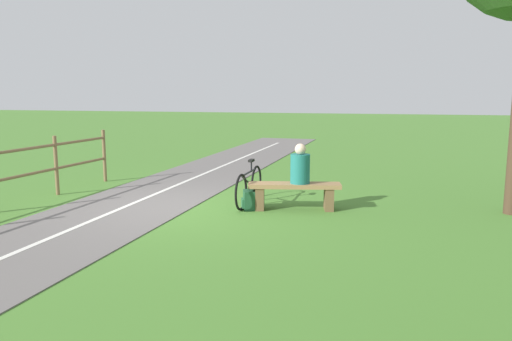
{
  "coord_description": "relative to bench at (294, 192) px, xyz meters",
  "views": [
    {
      "loc": [
        -3.68,
        8.77,
        2.23
      ],
      "look_at": [
        -1.79,
        0.81,
        0.91
      ],
      "focal_mm": 35.07,
      "sensor_mm": 36.0,
      "label": 1
    }
  ],
  "objects": [
    {
      "name": "backpack",
      "position": [
        0.81,
        0.18,
        -0.17
      ],
      "size": [
        0.37,
        0.39,
        0.36
      ],
      "rotation": [
        0.0,
        0.0,
        5.06
      ],
      "color": "#1E4C2D",
      "rests_on": "ground_plane"
    },
    {
      "name": "bicycle",
      "position": [
        0.94,
        -0.25,
        0.02
      ],
      "size": [
        0.11,
        1.76,
        0.87
      ],
      "rotation": [
        0.0,
        0.0,
        1.53
      ],
      "color": "black",
      "rests_on": "ground_plane"
    },
    {
      "name": "ground_plane",
      "position": [
        2.26,
        0.33,
        -0.35
      ],
      "size": [
        80.0,
        80.0,
        0.0
      ],
      "primitive_type": "plane",
      "color": "#477A2D"
    },
    {
      "name": "person_seated",
      "position": [
        -0.1,
        -0.02,
        0.47
      ],
      "size": [
        0.42,
        0.42,
        0.75
      ],
      "rotation": [
        0.0,
        0.0,
        0.19
      ],
      "color": "#1E6B66",
      "rests_on": "bench"
    },
    {
      "name": "bench",
      "position": [
        0.0,
        0.0,
        0.0
      ],
      "size": [
        1.77,
        0.72,
        0.5
      ],
      "rotation": [
        0.0,
        0.0,
        0.19
      ],
      "color": "#937047",
      "rests_on": "ground_plane"
    }
  ]
}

